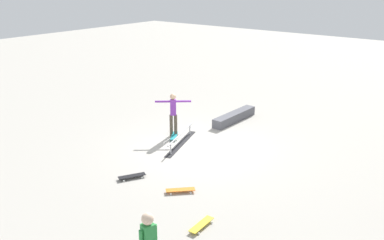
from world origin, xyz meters
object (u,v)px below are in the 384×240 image
(grind_rail, at_px, (181,139))
(skate_ledge, at_px, (234,117))
(skater_main, at_px, (173,112))
(loose_skateboard_yellow, at_px, (201,224))
(loose_skateboard_orange, at_px, (180,190))
(loose_skateboard_black, at_px, (132,176))
(skateboard_main, at_px, (174,136))

(grind_rail, xyz_separation_m, skate_ledge, (-3.20, 0.19, 0.00))
(skater_main, relative_size, loose_skateboard_yellow, 2.01)
(skate_ledge, height_order, loose_skateboard_orange, skate_ledge)
(skater_main, xyz_separation_m, loose_skateboard_black, (3.33, 1.24, -0.87))
(grind_rail, height_order, loose_skateboard_orange, grind_rail)
(skateboard_main, bearing_deg, grind_rail, 28.75)
(grind_rail, relative_size, skate_ledge, 0.99)
(skate_ledge, xyz_separation_m, loose_skateboard_black, (6.11, 0.35, -0.10))
(grind_rail, xyz_separation_m, skateboard_main, (-0.29, -0.56, -0.10))
(loose_skateboard_black, height_order, loose_skateboard_yellow, same)
(skater_main, relative_size, loose_skateboard_black, 2.04)
(grind_rail, relative_size, loose_skateboard_yellow, 3.06)
(grind_rail, distance_m, loose_skateboard_orange, 3.44)
(grind_rail, distance_m, loose_skateboard_yellow, 5.14)
(skater_main, bearing_deg, loose_skateboard_black, -109.81)
(skater_main, distance_m, loose_skateboard_yellow, 6.00)
(loose_skateboard_black, bearing_deg, loose_skateboard_yellow, -74.01)
(skater_main, bearing_deg, grind_rail, -71.56)
(grind_rail, bearing_deg, loose_skateboard_black, -8.24)
(grind_rail, xyz_separation_m, loose_skateboard_yellow, (3.64, 3.63, -0.10))
(loose_skateboard_yellow, bearing_deg, skate_ledge, 24.24)
(grind_rail, height_order, skateboard_main, grind_rail)
(loose_skateboard_orange, bearing_deg, grind_rail, -96.14)
(loose_skateboard_orange, relative_size, loose_skateboard_yellow, 0.88)
(skateboard_main, bearing_deg, loose_skateboard_orange, 9.29)
(grind_rail, bearing_deg, skateboard_main, -136.46)
(skater_main, xyz_separation_m, skateboard_main, (0.13, 0.14, -0.87))
(loose_skateboard_yellow, bearing_deg, skater_main, 44.35)
(skater_main, bearing_deg, loose_skateboard_yellow, -83.41)
(skateboard_main, relative_size, loose_skateboard_black, 0.98)
(skate_ledge, bearing_deg, skateboard_main, -14.41)
(loose_skateboard_yellow, bearing_deg, loose_skateboard_black, 74.22)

